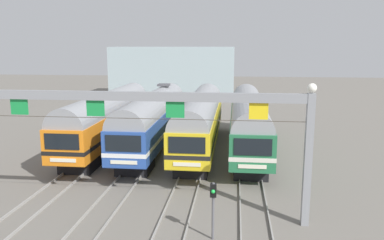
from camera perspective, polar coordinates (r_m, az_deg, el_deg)
ground_plane at (r=33.45m, az=-2.23°, el=-4.22°), size 160.00×160.00×0.00m
track_bed at (r=49.92m, az=0.68°, el=0.90°), size 13.47×70.00×0.15m
commuter_train_orange at (r=34.25m, az=-12.20°, el=0.50°), size 2.88×18.06×4.77m
commuter_train_blue at (r=33.21m, az=-5.66°, el=0.38°), size 2.88×18.06×5.05m
commuter_train_yellow at (r=32.62m, az=1.20°, el=0.24°), size 2.88×18.06×4.77m
commuter_train_green at (r=32.51m, az=8.22°, el=0.09°), size 2.88×18.06×4.77m
catenary_gantry at (r=19.40m, az=-8.29°, el=0.08°), size 17.20×0.44×6.97m
yard_signal_mast at (r=17.83m, az=3.11°, el=-11.58°), size 0.28×0.35×2.69m
maintenance_building at (r=66.88m, az=-2.57°, el=6.99°), size 20.08×10.00×8.44m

